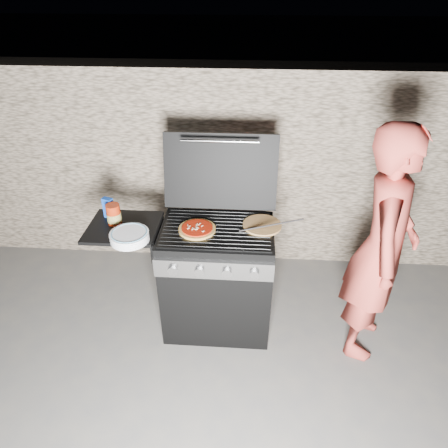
# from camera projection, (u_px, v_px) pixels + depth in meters

# --- Properties ---
(ground) EXTENTS (50.00, 50.00, 0.00)m
(ground) POSITION_uv_depth(u_px,v_px,m) (218.00, 320.00, 3.29)
(ground) COLOR #4A4A4A
(stone_wall) EXTENTS (8.00, 0.35, 1.80)m
(stone_wall) POSITION_uv_depth(u_px,v_px,m) (227.00, 167.00, 3.68)
(stone_wall) COLOR tan
(stone_wall) RESTS_ON ground
(gas_grill) EXTENTS (1.34, 0.79, 0.91)m
(gas_grill) POSITION_uv_depth(u_px,v_px,m) (185.00, 277.00, 3.06)
(gas_grill) COLOR black
(gas_grill) RESTS_ON ground
(pizza_topped) EXTENTS (0.33, 0.33, 0.03)m
(pizza_topped) POSITION_uv_depth(u_px,v_px,m) (197.00, 229.00, 2.77)
(pizza_topped) COLOR #B3693B
(pizza_topped) RESTS_ON gas_grill
(pizza_plain) EXTENTS (0.36, 0.36, 0.01)m
(pizza_plain) POSITION_uv_depth(u_px,v_px,m) (262.00, 225.00, 2.82)
(pizza_plain) COLOR #E8AF62
(pizza_plain) RESTS_ON gas_grill
(sauce_jar) EXTENTS (0.11, 0.11, 0.15)m
(sauce_jar) POSITION_uv_depth(u_px,v_px,m) (114.00, 214.00, 2.83)
(sauce_jar) COLOR #9E250B
(sauce_jar) RESTS_ON gas_grill
(blue_carton) EXTENTS (0.08, 0.06, 0.16)m
(blue_carton) POSITION_uv_depth(u_px,v_px,m) (109.00, 208.00, 2.90)
(blue_carton) COLOR #1040B1
(blue_carton) RESTS_ON gas_grill
(plate_stack) EXTENTS (0.27, 0.27, 0.06)m
(plate_stack) POSITION_uv_depth(u_px,v_px,m) (130.00, 236.00, 2.68)
(plate_stack) COLOR white
(plate_stack) RESTS_ON gas_grill
(person) EXTENTS (0.59, 0.73, 1.74)m
(person) POSITION_uv_depth(u_px,v_px,m) (382.00, 249.00, 2.67)
(person) COLOR #B63D33
(person) RESTS_ON ground
(tongs) EXTENTS (0.44, 0.08, 0.09)m
(tongs) POSITION_uv_depth(u_px,v_px,m) (271.00, 225.00, 2.75)
(tongs) COLOR black
(tongs) RESTS_ON gas_grill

